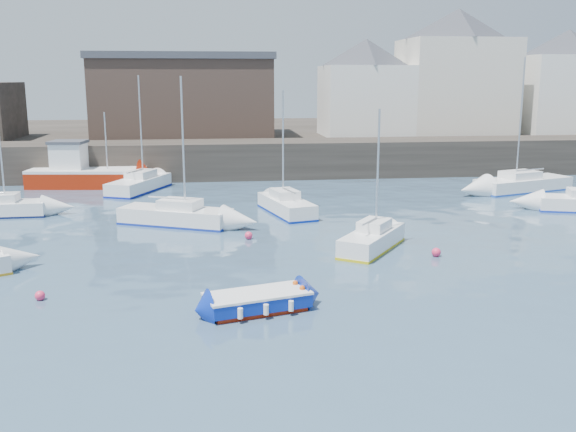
{
  "coord_description": "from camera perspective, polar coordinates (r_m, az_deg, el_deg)",
  "views": [
    {
      "loc": [
        -3.8,
        -18.71,
        8.17
      ],
      "look_at": [
        0.0,
        12.0,
        1.5
      ],
      "focal_mm": 40.0,
      "sensor_mm": 36.0,
      "label": 1
    }
  ],
  "objects": [
    {
      "name": "bldg_east_d",
      "position": [
        62.01,
        6.89,
        11.34
      ],
      "size": [
        11.14,
        11.14,
        8.95
      ],
      "color": "white",
      "rests_on": "land_strip"
    },
    {
      "name": "bldg_east_a",
      "position": [
        65.21,
        14.7,
        12.34
      ],
      "size": [
        13.36,
        13.36,
        11.8
      ],
      "color": "beige",
      "rests_on": "land_strip"
    },
    {
      "name": "buoy_mid",
      "position": [
        30.86,
        13.02,
        -3.51
      ],
      "size": [
        0.43,
        0.43,
        0.43
      ],
      "primitive_type": "sphere",
      "color": "#F02F5A",
      "rests_on": "ground"
    },
    {
      "name": "buoy_near",
      "position": [
        26.04,
        -21.15,
        -6.97
      ],
      "size": [
        0.38,
        0.38,
        0.38
      ],
      "primitive_type": "sphere",
      "color": "#F02F5A",
      "rests_on": "ground"
    },
    {
      "name": "bldg_east_b",
      "position": [
        69.54,
        23.43,
        10.94
      ],
      "size": [
        11.88,
        11.88,
        9.95
      ],
      "color": "white",
      "rests_on": "land_strip"
    },
    {
      "name": "sailboat_f",
      "position": [
        39.42,
        -0.16,
        0.98
      ],
      "size": [
        3.18,
        6.0,
        7.45
      ],
      "color": "white",
      "rests_on": "ground"
    },
    {
      "name": "water",
      "position": [
        20.77,
        4.14,
        -11.04
      ],
      "size": [
        220.0,
        220.0,
        0.0
      ],
      "primitive_type": "plane",
      "color": "#2D4760",
      "rests_on": "ground"
    },
    {
      "name": "blue_dinghy",
      "position": [
        23.09,
        -2.75,
        -7.53
      ],
      "size": [
        4.01,
        2.55,
        0.71
      ],
      "color": "#991C07",
      "rests_on": "ground"
    },
    {
      "name": "buoy_far",
      "position": [
        33.33,
        -3.52,
        -2.05
      ],
      "size": [
        0.41,
        0.41,
        0.41
      ],
      "primitive_type": "sphere",
      "color": "#F02F5A",
      "rests_on": "ground"
    },
    {
      "name": "sailboat_c",
      "position": [
        31.42,
        7.51,
        -2.04
      ],
      "size": [
        4.29,
        5.13,
        6.75
      ],
      "color": "white",
      "rests_on": "ground"
    },
    {
      "name": "land_strip",
      "position": [
        72.13,
        -4.03,
        6.75
      ],
      "size": [
        90.0,
        32.0,
        2.8
      ],
      "primitive_type": "cube",
      "color": "#28231E",
      "rests_on": "ground"
    },
    {
      "name": "sailboat_h",
      "position": [
        48.51,
        -13.07,
        2.81
      ],
      "size": [
        4.44,
        6.81,
        8.38
      ],
      "color": "white",
      "rests_on": "ground"
    },
    {
      "name": "sailboat_b",
      "position": [
        36.9,
        -9.93,
        0.05
      ],
      "size": [
        6.71,
        4.56,
        8.28
      ],
      "color": "white",
      "rests_on": "ground"
    },
    {
      "name": "fishing_boat",
      "position": [
        51.65,
        -17.75,
        3.71
      ],
      "size": [
        8.88,
        4.24,
        5.67
      ],
      "color": "#991C07",
      "rests_on": "ground"
    },
    {
      "name": "warehouse",
      "position": [
        61.77,
        -9.25,
        10.57
      ],
      "size": [
        16.4,
        10.4,
        7.6
      ],
      "color": "#3D2D26",
      "rests_on": "land_strip"
    },
    {
      "name": "sailboat_g",
      "position": [
        50.37,
        20.14,
        2.71
      ],
      "size": [
        7.97,
        4.75,
        9.61
      ],
      "color": "white",
      "rests_on": "ground"
    },
    {
      "name": "quay_wall",
      "position": [
        54.26,
        -2.99,
        5.09
      ],
      "size": [
        90.0,
        5.0,
        3.0
      ],
      "primitive_type": "cube",
      "color": "#28231E",
      "rests_on": "ground"
    }
  ]
}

